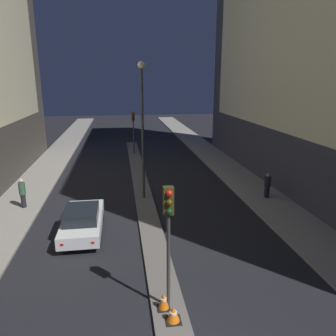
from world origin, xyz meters
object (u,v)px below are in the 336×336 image
object	(u,v)px
street_lamp	(142,116)
pedestrian_on_right_sidewalk	(267,185)
traffic_light_near	(169,221)
pedestrian_on_left_sidewalk	(22,192)
car_left_lane	(82,220)
traffic_cone_near	(173,314)
traffic_cone_far	(164,300)
traffic_light_mid	(133,123)

from	to	relation	value
street_lamp	pedestrian_on_right_sidewalk	distance (m)	9.20
pedestrian_on_right_sidewalk	traffic_light_near	bearing A→B (deg)	-129.62
pedestrian_on_left_sidewalk	car_left_lane	bearing A→B (deg)	-45.06
traffic_cone_near	traffic_cone_far	size ratio (longest dim) A/B	0.88
street_lamp	traffic_light_near	bearing A→B (deg)	-90.00
car_left_lane	pedestrian_on_right_sidewalk	bearing A→B (deg)	16.36
traffic_cone_near	traffic_light_near	bearing A→B (deg)	93.92
traffic_light_near	traffic_light_mid	bearing A→B (deg)	90.00
traffic_light_near	traffic_cone_near	distance (m)	2.98
street_lamp	car_left_lane	size ratio (longest dim) A/B	1.81
traffic_cone_far	car_left_lane	distance (m)	7.12
traffic_light_near	traffic_cone_far	size ratio (longest dim) A/B	6.93
traffic_light_mid	traffic_light_near	bearing A→B (deg)	-90.00
traffic_cone_near	pedestrian_on_right_sidewalk	bearing A→B (deg)	52.53
traffic_light_mid	traffic_cone_far	world-z (taller)	traffic_light_mid
traffic_cone_near	pedestrian_on_left_sidewalk	size ratio (longest dim) A/B	0.30
traffic_light_near	traffic_cone_far	world-z (taller)	traffic_light_near
traffic_light_mid	traffic_cone_far	size ratio (longest dim) A/B	6.93
traffic_light_mid	pedestrian_on_right_sidewalk	distance (m)	16.53
traffic_light_near	traffic_light_mid	xyz separation A→B (m)	(0.00, 23.91, 0.00)
traffic_cone_near	traffic_cone_far	bearing A→B (deg)	109.32
pedestrian_on_right_sidewalk	traffic_cone_near	bearing A→B (deg)	-127.47
street_lamp	pedestrian_on_right_sidewalk	world-z (taller)	street_lamp
traffic_light_near	pedestrian_on_right_sidewalk	bearing A→B (deg)	50.38
traffic_cone_far	pedestrian_on_left_sidewalk	distance (m)	12.45
car_left_lane	traffic_light_mid	bearing A→B (deg)	78.96
street_lamp	pedestrian_on_left_sidewalk	xyz separation A→B (m)	(-7.31, -0.60, -4.38)
traffic_cone_far	car_left_lane	bearing A→B (deg)	117.35
traffic_light_mid	traffic_cone_far	bearing A→B (deg)	-90.42
traffic_light_near	pedestrian_on_right_sidewalk	distance (m)	12.68
traffic_cone_near	pedestrian_on_right_sidewalk	world-z (taller)	pedestrian_on_right_sidewalk
traffic_light_mid	car_left_lane	bearing A→B (deg)	-101.04
traffic_light_near	pedestrian_on_left_sidewalk	size ratio (longest dim) A/B	2.39
street_lamp	traffic_cone_near	distance (m)	12.50
pedestrian_on_right_sidewalk	pedestrian_on_left_sidewalk	bearing A→B (deg)	178.03
street_lamp	traffic_cone_near	bearing A→B (deg)	-89.76
traffic_cone_far	car_left_lane	xyz separation A→B (m)	(-3.27, 6.32, 0.32)
traffic_light_mid	pedestrian_on_left_sidewalk	xyz separation A→B (m)	(-7.31, -13.78, -2.21)
traffic_light_near	pedestrian_on_left_sidewalk	distance (m)	12.68
traffic_light_near	traffic_cone_near	world-z (taller)	traffic_light_near
street_lamp	traffic_cone_near	xyz separation A→B (m)	(0.05, -11.43, -5.07)
pedestrian_on_left_sidewalk	pedestrian_on_right_sidewalk	xyz separation A→B (m)	(15.25, -0.52, -0.12)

